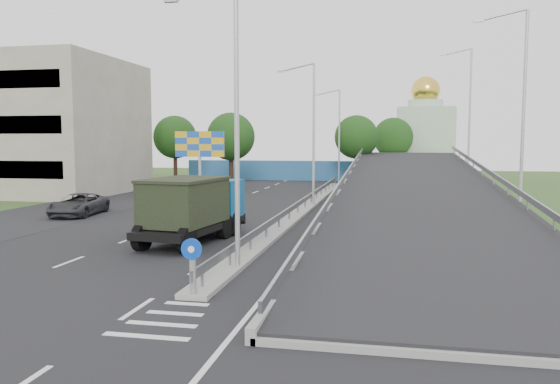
% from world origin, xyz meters
% --- Properties ---
extents(ground, '(160.00, 160.00, 0.00)m').
position_xyz_m(ground, '(0.00, 0.00, 0.00)').
color(ground, '#2D4C1E').
rests_on(ground, ground).
extents(road_surface, '(26.00, 90.00, 0.04)m').
position_xyz_m(road_surface, '(-3.00, 20.00, 0.00)').
color(road_surface, black).
rests_on(road_surface, ground).
extents(parking_strip, '(8.00, 90.00, 0.05)m').
position_xyz_m(parking_strip, '(-16.00, 20.00, 0.00)').
color(parking_strip, black).
rests_on(parking_strip, ground).
extents(median, '(1.00, 44.00, 0.20)m').
position_xyz_m(median, '(0.00, 24.00, 0.10)').
color(median, gray).
rests_on(median, ground).
extents(overpass_ramp, '(10.00, 50.00, 3.50)m').
position_xyz_m(overpass_ramp, '(7.50, 24.00, 1.75)').
color(overpass_ramp, gray).
rests_on(overpass_ramp, ground).
extents(median_guardrail, '(0.09, 44.00, 0.71)m').
position_xyz_m(median_guardrail, '(0.00, 24.00, 0.75)').
color(median_guardrail, gray).
rests_on(median_guardrail, median).
extents(sign_bollard, '(0.64, 0.23, 1.67)m').
position_xyz_m(sign_bollard, '(0.00, 2.17, 1.03)').
color(sign_bollard, black).
rests_on(sign_bollard, median).
extents(lamp_post_near, '(2.74, 0.18, 10.08)m').
position_xyz_m(lamp_post_near, '(0.11, 6.00, 5.81)').
color(lamp_post_near, '#B2B5B7').
rests_on(lamp_post_near, median).
extents(lamp_post_mid, '(2.74, 0.18, 10.08)m').
position_xyz_m(lamp_post_mid, '(0.11, 26.00, 5.81)').
color(lamp_post_mid, '#B2B5B7').
rests_on(lamp_post_mid, median).
extents(lamp_post_far, '(2.74, 0.18, 10.08)m').
position_xyz_m(lamp_post_far, '(0.11, 46.00, 5.81)').
color(lamp_post_far, '#B2B5B7').
rests_on(lamp_post_far, median).
extents(blue_wall, '(30.00, 0.50, 2.40)m').
position_xyz_m(blue_wall, '(-4.00, 52.00, 1.20)').
color(blue_wall, '#26648D').
rests_on(blue_wall, ground).
extents(church, '(7.00, 7.00, 13.80)m').
position_xyz_m(church, '(10.00, 60.00, 5.31)').
color(church, '#B2CCAD').
rests_on(church, ground).
extents(billboard, '(4.00, 0.24, 5.50)m').
position_xyz_m(billboard, '(-9.00, 28.00, 4.19)').
color(billboard, '#B2B5B7').
rests_on(billboard, ground).
extents(tree_left_mid, '(4.80, 4.80, 7.60)m').
position_xyz_m(tree_left_mid, '(-10.00, 40.00, 5.18)').
color(tree_left_mid, black).
rests_on(tree_left_mid, ground).
extents(tree_median_far, '(4.80, 4.80, 7.60)m').
position_xyz_m(tree_median_far, '(2.00, 48.00, 5.18)').
color(tree_median_far, black).
rests_on(tree_median_far, ground).
extents(tree_left_far, '(4.80, 4.80, 7.60)m').
position_xyz_m(tree_left_far, '(-18.00, 45.00, 5.18)').
color(tree_left_far, black).
rests_on(tree_left_far, ground).
extents(tree_ramp_far, '(4.80, 4.80, 7.60)m').
position_xyz_m(tree_ramp_far, '(6.00, 55.00, 5.18)').
color(tree_ramp_far, black).
rests_on(tree_ramp_far, ground).
extents(dump_truck, '(3.39, 7.18, 3.05)m').
position_xyz_m(dump_truck, '(-3.31, 11.21, 1.69)').
color(dump_truck, black).
rests_on(dump_truck, ground).
extents(parked_car_c, '(2.89, 5.28, 1.40)m').
position_xyz_m(parked_car_c, '(-13.67, 18.36, 0.70)').
color(parked_car_c, '#2F2E33').
rests_on(parked_car_c, ground).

